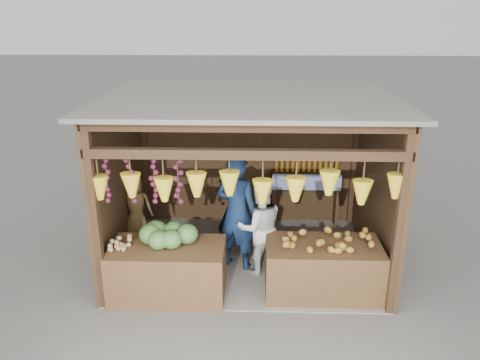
% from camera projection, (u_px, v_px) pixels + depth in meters
% --- Properties ---
extents(ground, '(80.00, 80.00, 0.00)m').
position_uv_depth(ground, '(247.00, 257.00, 7.72)').
color(ground, '#514F49').
rests_on(ground, ground).
extents(stall_structure, '(4.30, 3.30, 2.66)m').
position_uv_depth(stall_structure, '(246.00, 162.00, 7.13)').
color(stall_structure, slate).
rests_on(stall_structure, ground).
extents(back_shelf, '(1.25, 0.32, 1.32)m').
position_uv_depth(back_shelf, '(306.00, 182.00, 8.61)').
color(back_shelf, '#382314').
rests_on(back_shelf, ground).
extents(counter_left, '(1.59, 0.85, 0.76)m').
position_uv_depth(counter_left, '(168.00, 271.00, 6.59)').
color(counter_left, '#492C18').
rests_on(counter_left, ground).
extents(counter_right, '(1.61, 0.85, 0.76)m').
position_uv_depth(counter_right, '(322.00, 269.00, 6.63)').
color(counter_right, '#452717').
rests_on(counter_right, ground).
extents(stool, '(0.31, 0.31, 0.29)m').
position_uv_depth(stool, '(139.00, 244.00, 7.86)').
color(stool, black).
rests_on(stool, ground).
extents(man_standing, '(0.80, 0.67, 1.85)m').
position_uv_depth(man_standing, '(237.00, 213.00, 7.15)').
color(man_standing, '#122544').
rests_on(man_standing, ground).
extents(woman_standing, '(0.84, 0.72, 1.49)m').
position_uv_depth(woman_standing, '(260.00, 228.00, 7.07)').
color(woman_standing, silver).
rests_on(woman_standing, ground).
extents(vendor_seated, '(0.55, 0.38, 1.07)m').
position_uv_depth(vendor_seated, '(136.00, 207.00, 7.63)').
color(vendor_seated, brown).
rests_on(vendor_seated, stool).
extents(melon_pile, '(1.00, 0.50, 0.32)m').
position_uv_depth(melon_pile, '(166.00, 233.00, 6.50)').
color(melon_pile, '#224C14').
rests_on(melon_pile, counter_left).
extents(tanfruit_pile, '(0.34, 0.40, 0.13)m').
position_uv_depth(tanfruit_pile, '(120.00, 243.00, 6.43)').
color(tanfruit_pile, '#A07A49').
rests_on(tanfruit_pile, counter_left).
extents(mango_pile, '(1.40, 0.64, 0.22)m').
position_uv_depth(mango_pile, '(327.00, 238.00, 6.45)').
color(mango_pile, '#C4521A').
rests_on(mango_pile, counter_right).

